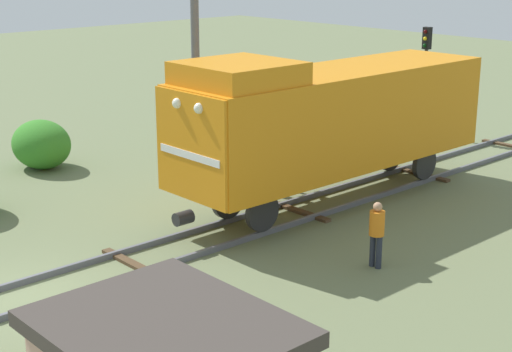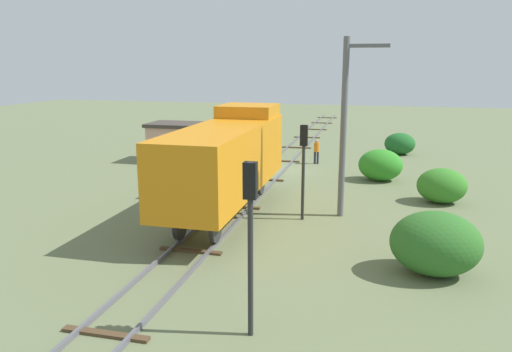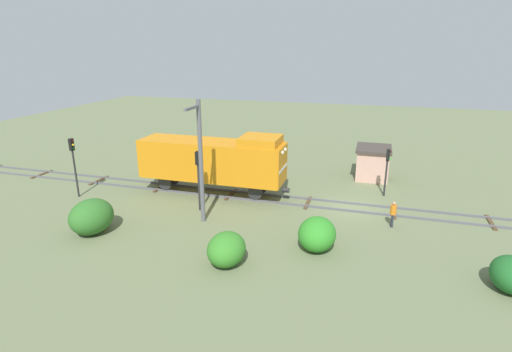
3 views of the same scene
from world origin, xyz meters
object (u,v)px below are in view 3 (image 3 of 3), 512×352
Objects in this scene: relay_hut at (373,162)px; traffic_signal_near at (387,164)px; locomotive at (214,159)px; traffic_signal_mid at (198,170)px; worker_by_signal at (265,169)px; worker_near_track at (393,212)px; catenary_mast at (200,159)px; traffic_signal_far at (73,157)px.

traffic_signal_near is at bearing -166.65° from relay_hut.
locomotive is 3.41m from traffic_signal_mid.
traffic_signal_near reaches higher than worker_by_signal.
worker_near_track is 0.21× the size of catenary_mast.
worker_by_signal is (7.60, -2.61, -1.94)m from traffic_signal_mid.
worker_by_signal is 0.49× the size of relay_hut.
locomotive is 10.38m from traffic_signal_far.
traffic_signal_near is 2.17× the size of worker_near_track.
locomotive is 2.74× the size of traffic_signal_mid.
locomotive is 2.56× the size of traffic_signal_far.
catenary_mast is (-9.26, 1.66, 3.22)m from worker_by_signal.
locomotive reaches higher than worker_by_signal.
worker_near_track is 10.01m from relay_hut.
traffic_signal_far reaches higher than worker_near_track.
traffic_signal_mid is 1.21× the size of relay_hut.
locomotive is 6.82× the size of worker_near_track.
traffic_signal_mid is 2.49× the size of worker_by_signal.
locomotive is 5.38m from worker_by_signal.
locomotive is at bearing 122.89° from relay_hut.
traffic_signal_near is 0.46× the size of catenary_mast.
worker_by_signal is 9.94m from catenary_mast.
worker_by_signal is (7.80, -12.58, -2.13)m from traffic_signal_far.
relay_hut is (12.56, -10.41, -2.82)m from catenary_mast.
catenary_mast is (-1.66, -0.96, 1.27)m from traffic_signal_mid.
catenary_mast is 16.55m from relay_hut.
worker_near_track is at bearing -86.98° from traffic_signal_far.
traffic_signal_mid is 0.94× the size of traffic_signal_far.
traffic_signal_far is at bearing 110.30° from locomotive.
worker_near_track is at bearing -100.43° from locomotive.
catenary_mast is (-1.46, -10.93, 1.09)m from traffic_signal_far.
locomotive is 1.46× the size of catenary_mast.
worker_near_track is (-2.40, -13.04, -1.78)m from locomotive.
catenary_mast is at bearing 132.37° from worker_by_signal.
relay_hut is at bearing 113.92° from worker_near_track.
worker_near_track is (1.00, -12.81, -1.94)m from traffic_signal_mid.
locomotive is 6.82× the size of worker_by_signal.
catenary_mast reaches higher than traffic_signal_near.
locomotive is 13.38m from worker_near_track.
catenary_mast reaches higher than worker_by_signal.
traffic_signal_far is at bearing 117.49° from relay_hut.
traffic_signal_near is 0.87× the size of traffic_signal_mid.
traffic_signal_mid is 15.82m from relay_hut.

